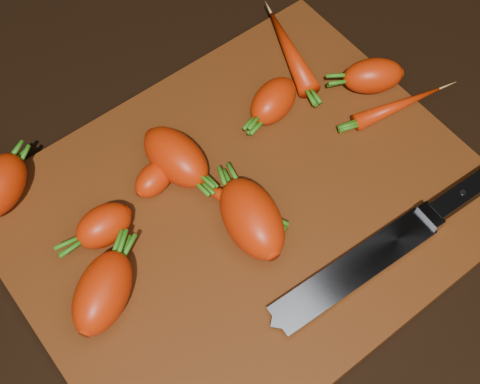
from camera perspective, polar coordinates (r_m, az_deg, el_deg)
ground at (r=0.74m, az=0.47°, el=-1.88°), size 2.00×2.00×0.01m
cutting_board at (r=0.73m, az=0.48°, el=-1.47°), size 0.50×0.40×0.01m
carrot_1 at (r=0.70m, az=-11.55°, el=-2.83°), size 0.06×0.04×0.04m
carrot_2 at (r=0.73m, az=-5.50°, el=3.00°), size 0.06×0.09×0.05m
carrot_3 at (r=0.69m, az=1.02°, el=-2.27°), size 0.08×0.11×0.06m
carrot_4 at (r=0.78m, az=2.87°, el=7.77°), size 0.08×0.06×0.04m
carrot_5 at (r=0.73m, az=-7.35°, el=1.12°), size 0.06×0.04×0.03m
carrot_6 at (r=0.81m, az=11.28°, el=9.70°), size 0.08×0.07×0.04m
carrot_7 at (r=0.84m, az=4.28°, el=11.92°), size 0.07×0.13×0.03m
carrot_8 at (r=0.81m, az=13.33°, el=7.18°), size 0.12×0.04×0.02m
carrot_9 at (r=0.71m, az=-1.19°, el=-0.46°), size 0.07×0.11×0.03m
carrot_10 at (r=0.67m, az=-11.65°, el=-8.39°), size 0.10×0.09×0.05m
knife at (r=0.70m, az=10.96°, el=-5.64°), size 0.32×0.05×0.02m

